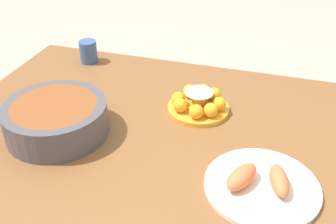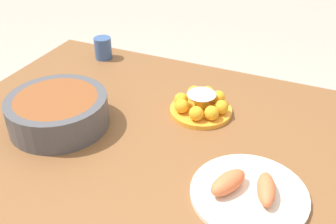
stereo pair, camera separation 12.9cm
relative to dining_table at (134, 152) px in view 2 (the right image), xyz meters
name	(u,v)px [view 2 (the right image)]	position (x,y,z in m)	size (l,w,h in m)	color
dining_table	(134,152)	(0.00, 0.00, 0.00)	(1.28, 1.10, 0.71)	brown
cake_plate	(201,105)	(-0.16, -0.20, 0.11)	(0.21, 0.21, 0.08)	gold
serving_bowl	(58,111)	(0.24, 0.06, 0.14)	(0.32, 0.32, 0.10)	#4C4C51
seafood_platter	(248,191)	(-0.41, 0.13, 0.10)	(0.31, 0.31, 0.06)	silver
cup_near	(103,48)	(0.38, -0.44, 0.13)	(0.07, 0.07, 0.09)	#38568E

